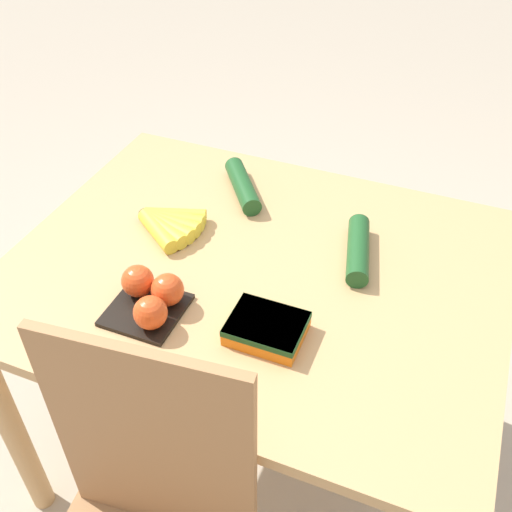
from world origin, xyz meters
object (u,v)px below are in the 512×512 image
object	(u,v)px
carrot_bag	(267,327)
cucumber_near	(358,250)
tomato_pack	(151,297)
banana_bunch	(168,223)
cucumber_far	(243,186)

from	to	relation	value
carrot_bag	cucumber_near	world-z (taller)	cucumber_near
tomato_pack	banana_bunch	bearing A→B (deg)	-68.42
cucumber_far	cucumber_near	bearing A→B (deg)	157.79
tomato_pack	cucumber_near	xyz separation A→B (m)	(-0.37, -0.33, -0.01)
tomato_pack	cucumber_near	world-z (taller)	tomato_pack
cucumber_near	cucumber_far	bearing A→B (deg)	-22.21
tomato_pack	carrot_bag	distance (m)	0.26
tomato_pack	carrot_bag	xyz separation A→B (m)	(-0.25, -0.02, -0.01)
cucumber_near	tomato_pack	bearing A→B (deg)	42.43
banana_bunch	cucumber_far	distance (m)	0.24
tomato_pack	cucumber_far	xyz separation A→B (m)	(-0.01, -0.48, -0.01)
carrot_bag	cucumber_far	distance (m)	0.52
banana_bunch	cucumber_near	distance (m)	0.47
banana_bunch	cucumber_far	size ratio (longest dim) A/B	0.86
carrot_bag	cucumber_far	size ratio (longest dim) A/B	0.76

